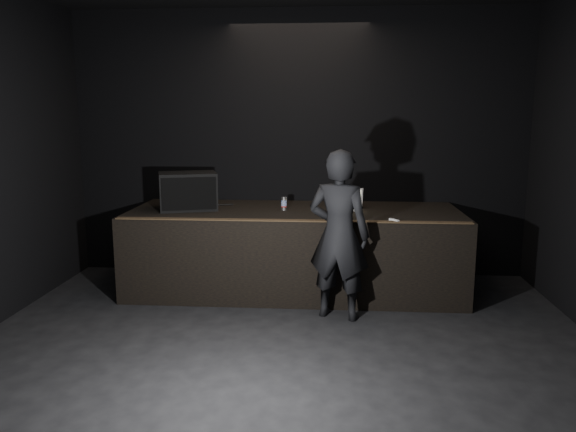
% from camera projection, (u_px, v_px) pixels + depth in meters
% --- Properties ---
extents(ground, '(7.00, 7.00, 0.00)m').
position_uv_depth(ground, '(273.00, 396.00, 4.35)').
color(ground, black).
rests_on(ground, ground).
extents(room_walls, '(6.10, 7.10, 3.52)m').
position_uv_depth(room_walls, '(271.00, 133.00, 3.98)').
color(room_walls, black).
rests_on(room_walls, ground).
extents(stage_riser, '(4.00, 1.50, 1.00)m').
position_uv_depth(stage_riser, '(295.00, 250.00, 6.93)').
color(stage_riser, black).
rests_on(stage_riser, ground).
extents(riser_lip, '(3.92, 0.10, 0.01)m').
position_uv_depth(riser_lip, '(291.00, 220.00, 6.15)').
color(riser_lip, brown).
rests_on(riser_lip, stage_riser).
extents(stage_monitor, '(0.79, 0.67, 0.45)m').
position_uv_depth(stage_monitor, '(188.00, 191.00, 6.84)').
color(stage_monitor, black).
rests_on(stage_monitor, stage_riser).
extents(cable, '(0.80, 0.32, 0.02)m').
position_uv_depth(cable, '(200.00, 206.00, 7.09)').
color(cable, black).
rests_on(cable, stage_riser).
extents(laptop, '(0.41, 0.38, 0.25)m').
position_uv_depth(laptop, '(347.00, 203.00, 6.93)').
color(laptop, white).
rests_on(laptop, stage_riser).
extents(beer_can, '(0.07, 0.07, 0.17)m').
position_uv_depth(beer_can, '(284.00, 204.00, 6.81)').
color(beer_can, silver).
rests_on(beer_can, stage_riser).
extents(plastic_cup, '(0.07, 0.07, 0.09)m').
position_uv_depth(plastic_cup, '(354.00, 203.00, 7.07)').
color(plastic_cup, white).
rests_on(plastic_cup, stage_riser).
extents(wii_remote, '(0.10, 0.13, 0.03)m').
position_uv_depth(wii_remote, '(394.00, 220.00, 6.12)').
color(wii_remote, white).
rests_on(wii_remote, stage_riser).
extents(person, '(0.76, 0.61, 1.80)m').
position_uv_depth(person, '(339.00, 235.00, 5.89)').
color(person, black).
rests_on(person, ground).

